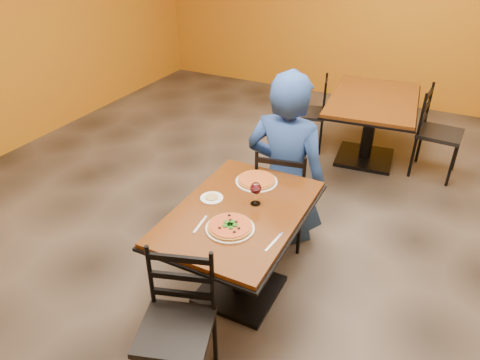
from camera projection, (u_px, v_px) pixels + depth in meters
The scene contains 17 objects.
floor at pixel (266, 253), 3.72m from camera, with size 7.00×8.00×0.01m, color black.
table_main at pixel (240, 233), 3.05m from camera, with size 0.83×1.23×0.75m.
table_second at pixel (371, 114), 4.86m from camera, with size 1.06×1.46×0.75m.
chair_main_near at pixel (175, 332), 2.47m from camera, with size 0.40×0.40×0.89m, color black, non-canonical shape.
chair_main_far at pixel (283, 193), 3.69m from camera, with size 0.41×0.41×0.91m, color black, non-canonical shape.
chair_second_left at pixel (308, 113), 5.21m from camera, with size 0.39×0.39×0.87m, color black, non-canonical shape.
chair_second_right at pixel (440, 134), 4.63m from camera, with size 0.43×0.43×0.94m, color black, non-canonical shape.
diner at pixel (287, 158), 3.62m from camera, with size 0.70×0.46×1.48m, color navy.
plate_main at pixel (230, 228), 2.77m from camera, with size 0.31×0.31×0.01m, color white.
pizza_main at pixel (230, 226), 2.76m from camera, with size 0.28×0.28×0.02m, color maroon.
plate_far at pixel (257, 182), 3.26m from camera, with size 0.31×0.31×0.01m, color white.
pizza_far at pixel (257, 180), 3.25m from camera, with size 0.28×0.28×0.02m, color orange.
side_plate at pixel (212, 198), 3.07m from camera, with size 0.16×0.16×0.01m, color white.
dip at pixel (212, 197), 3.06m from camera, with size 0.09×0.09×0.01m, color tan.
wine_glass at pixel (256, 193), 2.97m from camera, with size 0.08×0.08×0.18m, color white, non-canonical shape.
fork at pixel (200, 224), 2.81m from camera, with size 0.01×0.19×0.00m, color silver.
knife at pixel (274, 242), 2.66m from camera, with size 0.01×0.21×0.00m, color silver.
Camera 1 is at (1.10, -2.67, 2.44)m, focal length 33.12 mm.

